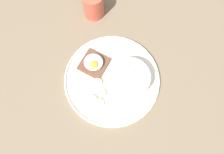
# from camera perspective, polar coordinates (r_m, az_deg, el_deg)

# --- Properties ---
(ground_plane) EXTENTS (1.20, 1.20, 0.02)m
(ground_plane) POSITION_cam_1_polar(r_m,az_deg,el_deg) (0.72, -0.00, -1.01)
(ground_plane) COLOR #75644F
(ground_plane) RESTS_ON ground
(plate) EXTENTS (0.31, 0.31, 0.02)m
(plate) POSITION_cam_1_polar(r_m,az_deg,el_deg) (0.70, -0.00, -0.57)
(plate) COLOR silver
(plate) RESTS_ON ground_plane
(oatmeal_bowl) EXTENTS (0.13, 0.13, 0.06)m
(oatmeal_bowl) POSITION_cam_1_polar(r_m,az_deg,el_deg) (0.67, 4.46, -0.61)
(oatmeal_bowl) COLOR white
(oatmeal_bowl) RESTS_ON plate
(toast_slice) EXTENTS (0.11, 0.11, 0.01)m
(toast_slice) POSITION_cam_1_polar(r_m,az_deg,el_deg) (0.71, -4.76, 3.39)
(toast_slice) COLOR brown
(toast_slice) RESTS_ON plate
(poached_egg) EXTENTS (0.06, 0.06, 0.03)m
(poached_egg) POSITION_cam_1_polar(r_m,az_deg,el_deg) (0.69, -4.85, 3.78)
(poached_egg) COLOR white
(poached_egg) RESTS_ON toast_slice
(banana_slice_front) EXTENTS (0.04, 0.04, 0.01)m
(banana_slice_front) POSITION_cam_1_polar(r_m,az_deg,el_deg) (0.68, -2.78, -4.43)
(banana_slice_front) COLOR #F3E9B8
(banana_slice_front) RESTS_ON plate
(banana_slice_left) EXTENTS (0.04, 0.04, 0.02)m
(banana_slice_left) POSITION_cam_1_polar(r_m,az_deg,el_deg) (0.69, -3.82, -1.61)
(banana_slice_left) COLOR beige
(banana_slice_left) RESTS_ON plate
(banana_slice_back) EXTENTS (0.03, 0.03, 0.01)m
(banana_slice_back) POSITION_cam_1_polar(r_m,az_deg,el_deg) (0.67, -3.21, -6.83)
(banana_slice_back) COLOR beige
(banana_slice_back) RESTS_ON plate
(banana_slice_right) EXTENTS (0.04, 0.04, 0.02)m
(banana_slice_right) POSITION_cam_1_polar(r_m,az_deg,el_deg) (0.68, -5.37, -6.08)
(banana_slice_right) COLOR #EFEDBC
(banana_slice_right) RESTS_ON plate
(coffee_mug) EXTENTS (0.07, 0.07, 0.09)m
(coffee_mug) POSITION_cam_1_polar(r_m,az_deg,el_deg) (0.79, -4.88, 18.37)
(coffee_mug) COLOR #CF543E
(coffee_mug) RESTS_ON ground_plane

